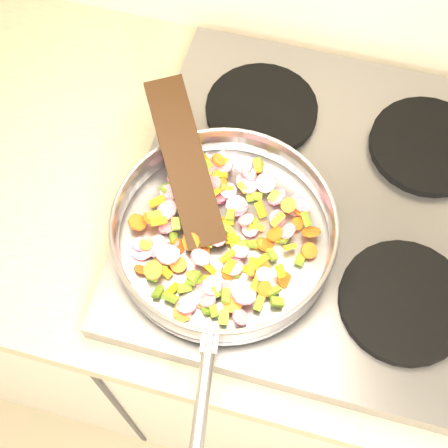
# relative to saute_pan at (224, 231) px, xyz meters

# --- Properties ---
(cooktop) EXTENTS (0.60, 0.60, 0.04)m
(cooktop) POSITION_rel_saute_pan_xyz_m (0.14, 0.12, -0.07)
(cooktop) COLOR #939399
(cooktop) RESTS_ON counter_top
(grate_fl) EXTENTS (0.19, 0.19, 0.02)m
(grate_fl) POSITION_rel_saute_pan_xyz_m (-0.00, -0.02, -0.04)
(grate_fl) COLOR black
(grate_fl) RESTS_ON cooktop
(grate_fr) EXTENTS (0.19, 0.19, 0.02)m
(grate_fr) POSITION_rel_saute_pan_xyz_m (0.28, -0.02, -0.04)
(grate_fr) COLOR black
(grate_fr) RESTS_ON cooktop
(grate_bl) EXTENTS (0.19, 0.19, 0.02)m
(grate_bl) POSITION_rel_saute_pan_xyz_m (-0.00, 0.26, -0.04)
(grate_bl) COLOR black
(grate_bl) RESTS_ON cooktop
(grate_br) EXTENTS (0.19, 0.19, 0.02)m
(grate_br) POSITION_rel_saute_pan_xyz_m (0.28, 0.26, -0.04)
(grate_br) COLOR black
(grate_br) RESTS_ON cooktop
(saute_pan) EXTENTS (0.37, 0.53, 0.06)m
(saute_pan) POSITION_rel_saute_pan_xyz_m (0.00, 0.00, 0.00)
(saute_pan) COLOR #9E9EA5
(saute_pan) RESTS_ON grate_fl
(vegetable_heap) EXTENTS (0.29, 0.29, 0.05)m
(vegetable_heap) POSITION_rel_saute_pan_xyz_m (-0.01, 0.01, -0.01)
(vegetable_heap) COLOR #E31658
(vegetable_heap) RESTS_ON saute_pan
(wooden_spatula) EXTENTS (0.18, 0.24, 0.10)m
(wooden_spatula) POSITION_rel_saute_pan_xyz_m (-0.08, 0.08, 0.03)
(wooden_spatula) COLOR black
(wooden_spatula) RESTS_ON saute_pan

